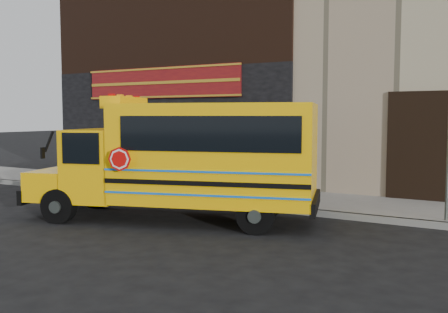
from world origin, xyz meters
name	(u,v)px	position (x,y,z in m)	size (l,w,h in m)	color
ground	(198,228)	(0.00, 0.00, 0.00)	(120.00, 120.00, 0.00)	black
curb	(251,206)	(0.00, 2.60, 0.07)	(40.00, 0.20, 0.15)	gray
sidewalk	(274,198)	(0.00, 4.10, 0.07)	(40.00, 3.00, 0.15)	slate
building	(340,22)	(-0.04, 10.45, 6.13)	(20.00, 10.70, 12.00)	tan
school_bus	(188,157)	(-0.63, 0.57, 1.51)	(7.22, 3.96, 2.92)	black
sign_pole	(448,155)	(4.73, 2.86, 1.61)	(0.09, 0.25, 2.91)	#464E4A
bicycle	(74,190)	(-4.22, 0.43, 0.49)	(0.46, 1.63, 0.98)	black
cyclist	(77,179)	(-4.20, 0.52, 0.78)	(0.57, 0.37, 1.56)	#101D31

